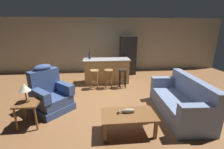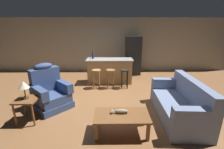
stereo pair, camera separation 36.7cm
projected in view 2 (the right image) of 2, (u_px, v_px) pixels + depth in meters
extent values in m
plane|color=brown|center=(110.00, 96.00, 4.83)|extent=(12.00, 12.00, 0.00)
cube|color=#A89E89|center=(110.00, 45.00, 7.45)|extent=(12.00, 0.05, 2.60)
cube|color=brown|center=(122.00, 115.00, 3.00)|extent=(1.10, 0.60, 0.04)
cube|color=brown|center=(96.00, 132.00, 2.83)|extent=(0.06, 0.06, 0.38)
cube|color=brown|center=(148.00, 132.00, 2.84)|extent=(0.06, 0.06, 0.38)
cube|color=brown|center=(98.00, 118.00, 3.28)|extent=(0.06, 0.06, 0.38)
cube|color=brown|center=(143.00, 118.00, 3.30)|extent=(0.06, 0.06, 0.38)
cube|color=#4C3823|center=(121.00, 113.00, 3.04)|extent=(0.22, 0.07, 0.01)
ellipsoid|color=#9E937F|center=(122.00, 111.00, 3.03)|extent=(0.28, 0.09, 0.09)
cone|color=#9E937F|center=(113.00, 111.00, 3.03)|extent=(0.06, 0.10, 0.10)
cube|color=#707FA3|center=(176.00, 113.00, 3.66)|extent=(0.94, 1.94, 0.20)
cube|color=#707FA3|center=(177.00, 105.00, 3.60)|extent=(0.94, 1.94, 0.22)
cube|color=#707FA3|center=(193.00, 91.00, 3.48)|extent=(0.30, 1.91, 0.52)
cube|color=#707FA3|center=(196.00, 115.00, 2.71)|extent=(0.85, 0.25, 0.28)
cube|color=#707FA3|center=(167.00, 83.00, 4.34)|extent=(0.85, 0.25, 0.28)
cube|color=#384C7A|center=(53.00, 104.00, 4.09)|extent=(1.19, 1.19, 0.18)
cube|color=#384C7A|center=(52.00, 97.00, 4.03)|extent=(1.10, 1.10, 0.24)
cube|color=#384C7A|center=(45.00, 79.00, 4.10)|extent=(0.70, 0.71, 0.64)
ellipsoid|color=#384C7A|center=(43.00, 66.00, 3.99)|extent=(0.51, 0.52, 0.16)
cube|color=#384C7A|center=(63.00, 86.00, 4.17)|extent=(0.70, 0.68, 0.26)
cube|color=#384C7A|center=(39.00, 93.00, 3.71)|extent=(0.70, 0.68, 0.26)
cube|color=brown|center=(27.00, 100.00, 3.37)|extent=(0.48, 0.48, 0.04)
cylinder|color=brown|center=(15.00, 115.00, 3.25)|extent=(0.04, 0.04, 0.52)
cylinder|color=brown|center=(33.00, 115.00, 3.26)|extent=(0.04, 0.04, 0.52)
cylinder|color=brown|center=(25.00, 106.00, 3.64)|extent=(0.04, 0.04, 0.52)
cylinder|color=brown|center=(41.00, 106.00, 3.64)|extent=(0.04, 0.04, 0.52)
cylinder|color=#4C3823|center=(26.00, 98.00, 3.38)|extent=(0.14, 0.14, 0.03)
cylinder|color=#4C3823|center=(25.00, 93.00, 3.34)|extent=(0.02, 0.02, 0.22)
cone|color=beige|center=(23.00, 85.00, 3.29)|extent=(0.24, 0.24, 0.16)
cube|color=#AD7F4C|center=(110.00, 71.00, 5.99)|extent=(1.71, 0.63, 0.91)
cube|color=#B2B2B2|center=(110.00, 59.00, 5.85)|extent=(1.80, 0.70, 0.04)
cylinder|color=#A87A47|center=(96.00, 70.00, 5.32)|extent=(0.32, 0.32, 0.04)
torus|color=#A87A47|center=(97.00, 82.00, 5.45)|extent=(0.23, 0.23, 0.02)
cylinder|color=#A87A47|center=(94.00, 80.00, 5.32)|extent=(0.04, 0.04, 0.64)
cylinder|color=#A87A47|center=(99.00, 80.00, 5.33)|extent=(0.04, 0.04, 0.64)
cylinder|color=#A87A47|center=(94.00, 79.00, 5.52)|extent=(0.04, 0.04, 0.64)
cylinder|color=#A87A47|center=(100.00, 78.00, 5.52)|extent=(0.04, 0.04, 0.64)
cylinder|color=olive|center=(111.00, 70.00, 5.33)|extent=(0.32, 0.32, 0.04)
torus|color=olive|center=(111.00, 82.00, 5.46)|extent=(0.23, 0.23, 0.02)
cylinder|color=olive|center=(108.00, 80.00, 5.33)|extent=(0.04, 0.04, 0.64)
cylinder|color=olive|center=(113.00, 80.00, 5.33)|extent=(0.04, 0.04, 0.64)
cylinder|color=olive|center=(108.00, 78.00, 5.52)|extent=(0.04, 0.04, 0.64)
cylinder|color=olive|center=(113.00, 78.00, 5.52)|extent=(0.04, 0.04, 0.64)
cylinder|color=black|center=(125.00, 70.00, 5.34)|extent=(0.32, 0.32, 0.04)
torus|color=black|center=(124.00, 82.00, 5.46)|extent=(0.23, 0.23, 0.02)
cylinder|color=black|center=(122.00, 80.00, 5.34)|extent=(0.04, 0.04, 0.64)
cylinder|color=black|center=(128.00, 80.00, 5.34)|extent=(0.04, 0.04, 0.64)
cylinder|color=black|center=(122.00, 78.00, 5.53)|extent=(0.04, 0.04, 0.64)
cylinder|color=black|center=(127.00, 78.00, 5.53)|extent=(0.04, 0.04, 0.64)
cube|color=black|center=(133.00, 56.00, 7.03)|extent=(0.70, 0.66, 1.76)
cylinder|color=#333338|center=(130.00, 55.00, 6.67)|extent=(0.02, 0.02, 0.50)
cylinder|color=#23284C|center=(93.00, 56.00, 5.87)|extent=(0.09, 0.09, 0.22)
cylinder|color=#23284C|center=(93.00, 52.00, 5.82)|extent=(0.03, 0.03, 0.10)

